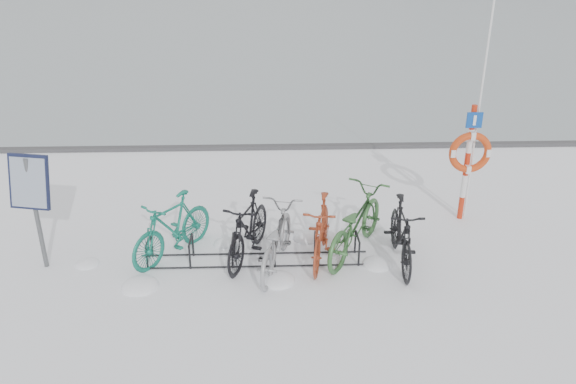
# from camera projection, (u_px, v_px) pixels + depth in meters

# --- Properties ---
(ground) EXTENTS (900.00, 900.00, 0.00)m
(ground) POSITION_uv_depth(u_px,v_px,m) (254.00, 261.00, 9.81)
(ground) COLOR white
(ground) RESTS_ON ground
(quay_edge) EXTENTS (400.00, 0.25, 0.10)m
(quay_edge) POSITION_uv_depth(u_px,v_px,m) (258.00, 147.00, 15.19)
(quay_edge) COLOR #3F3F42
(quay_edge) RESTS_ON ground
(bike_rack) EXTENTS (4.00, 0.48, 0.46)m
(bike_rack) POSITION_uv_depth(u_px,v_px,m) (254.00, 252.00, 9.74)
(bike_rack) COLOR black
(bike_rack) RESTS_ON ground
(info_board) EXTENTS (0.72, 0.39, 2.03)m
(info_board) POSITION_uv_depth(u_px,v_px,m) (31.00, 189.00, 9.04)
(info_board) COLOR #595B5E
(info_board) RESTS_ON ground
(lifebuoy_station) EXTENTS (0.82, 0.23, 4.25)m
(lifebuoy_station) POSITION_uv_depth(u_px,v_px,m) (470.00, 152.00, 10.72)
(lifebuoy_station) COLOR red
(lifebuoy_station) RESTS_ON ground
(bike_0) EXTENTS (1.56, 1.88, 1.15)m
(bike_0) POSITION_uv_depth(u_px,v_px,m) (172.00, 225.00, 9.79)
(bike_0) COLOR #14715D
(bike_0) RESTS_ON ground
(bike_1) EXTENTS (1.14, 2.03, 1.18)m
(bike_1) POSITION_uv_depth(u_px,v_px,m) (248.00, 227.00, 9.72)
(bike_1) COLOR black
(bike_1) RESTS_ON ground
(bike_2) EXTENTS (1.18, 2.16, 1.07)m
(bike_2) POSITION_uv_depth(u_px,v_px,m) (276.00, 238.00, 9.46)
(bike_2) COLOR gray
(bike_2) RESTS_ON ground
(bike_3) EXTENTS (0.92, 1.97, 1.14)m
(bike_3) POSITION_uv_depth(u_px,v_px,m) (321.00, 229.00, 9.69)
(bike_3) COLOR #94361C
(bike_3) RESTS_ON ground
(bike_4) EXTENTS (1.82, 2.34, 1.18)m
(bike_4) POSITION_uv_depth(u_px,v_px,m) (355.00, 221.00, 9.90)
(bike_4) COLOR #346432
(bike_4) RESTS_ON ground
(bike_5) EXTENTS (0.65, 1.96, 1.16)m
(bike_5) POSITION_uv_depth(u_px,v_px,m) (402.00, 232.00, 9.56)
(bike_5) COLOR black
(bike_5) RESTS_ON ground
(snow_drifts) EXTENTS (5.49, 2.09, 0.21)m
(snow_drifts) POSITION_uv_depth(u_px,v_px,m) (244.00, 266.00, 9.66)
(snow_drifts) COLOR white
(snow_drifts) RESTS_ON ground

